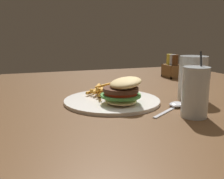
# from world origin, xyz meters

# --- Properties ---
(dining_table) EXTENTS (1.38, 1.14, 0.76)m
(dining_table) POSITION_xyz_m (0.00, 0.00, 0.65)
(dining_table) COLOR brown
(dining_table) RESTS_ON ground_plane
(meal_plate_near) EXTENTS (0.30, 0.30, 0.09)m
(meal_plate_near) POSITION_xyz_m (0.08, -0.19, 0.78)
(meal_plate_near) COLOR white
(meal_plate_near) RESTS_ON dining_table
(beer_glass) EXTENTS (0.09, 0.09, 0.14)m
(beer_glass) POSITION_xyz_m (0.11, 0.07, 0.82)
(beer_glass) COLOR silver
(beer_glass) RESTS_ON dining_table
(juice_glass) EXTENTS (0.07, 0.07, 0.17)m
(juice_glass) POSITION_xyz_m (0.27, -0.04, 0.82)
(juice_glass) COLOR silver
(juice_glass) RESTS_ON dining_table
(spoon) EXTENTS (0.11, 0.15, 0.01)m
(spoon) POSITION_xyz_m (0.17, -0.04, 0.76)
(spoon) COLOR silver
(spoon) RESTS_ON dining_table
(condiment_caddy) EXTENTS (0.10, 0.07, 0.11)m
(condiment_caddy) POSITION_xyz_m (-0.30, 0.24, 0.80)
(condiment_caddy) COLOR brown
(condiment_caddy) RESTS_ON dining_table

